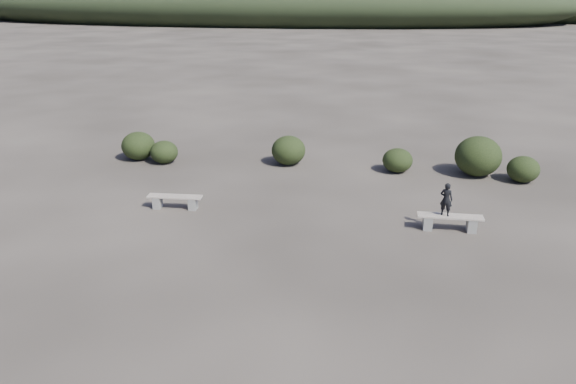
# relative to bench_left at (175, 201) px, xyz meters

# --- Properties ---
(ground) EXTENTS (1200.00, 1200.00, 0.00)m
(ground) POSITION_rel_bench_left_xyz_m (4.28, -4.40, -0.24)
(ground) COLOR #2A2420
(ground) RESTS_ON ground
(bench_left) EXTENTS (1.61, 0.47, 0.40)m
(bench_left) POSITION_rel_bench_left_xyz_m (0.00, 0.00, 0.00)
(bench_left) COLOR slate
(bench_left) RESTS_ON ground
(bench_right) EXTENTS (1.72, 0.43, 0.43)m
(bench_right) POSITION_rel_bench_left_xyz_m (7.74, -0.05, 0.02)
(bench_right) COLOR slate
(bench_right) RESTS_ON ground
(seated_person) EXTENTS (0.38, 0.31, 0.90)m
(seated_person) POSITION_rel_bench_left_xyz_m (7.59, -0.05, 0.64)
(seated_person) COLOR black
(seated_person) RESTS_ON bench_right
(shrub_a) EXTENTS (1.01, 1.01, 0.82)m
(shrub_a) POSITION_rel_bench_left_xyz_m (-2.06, 4.12, 0.17)
(shrub_a) COLOR black
(shrub_a) RESTS_ON ground
(shrub_b) EXTENTS (1.23, 1.23, 1.05)m
(shrub_b) POSITION_rel_bench_left_xyz_m (2.42, 4.84, 0.29)
(shrub_b) COLOR black
(shrub_b) RESTS_ON ground
(shrub_c) EXTENTS (1.04, 1.04, 0.84)m
(shrub_c) POSITION_rel_bench_left_xyz_m (6.30, 4.71, 0.18)
(shrub_c) COLOR black
(shrub_c) RESTS_ON ground
(shrub_d) EXTENTS (1.55, 1.55, 1.36)m
(shrub_d) POSITION_rel_bench_left_xyz_m (8.98, 4.87, 0.44)
(shrub_d) COLOR black
(shrub_d) RESTS_ON ground
(shrub_e) EXTENTS (1.04, 1.04, 0.87)m
(shrub_e) POSITION_rel_bench_left_xyz_m (10.38, 4.45, 0.19)
(shrub_e) COLOR black
(shrub_e) RESTS_ON ground
(shrub_f) EXTENTS (1.23, 1.23, 1.04)m
(shrub_f) POSITION_rel_bench_left_xyz_m (-3.17, 4.36, 0.28)
(shrub_f) COLOR black
(shrub_f) RESTS_ON ground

